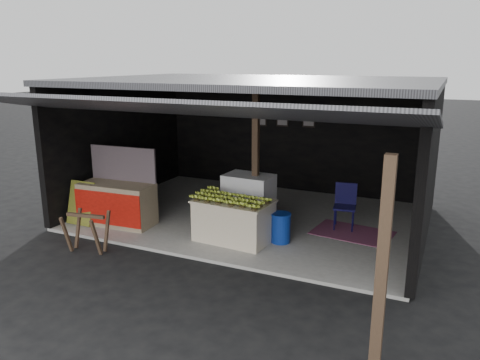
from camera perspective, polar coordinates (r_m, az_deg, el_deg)
The scene contains 13 objects.
ground at distance 8.29m, azimuth -5.27°, elevation -9.75°, with size 80.00×80.00×0.00m, color black.
concrete_slab at distance 10.36m, azimuth 1.60°, elevation -4.48°, with size 7.00×5.00×0.06m, color gray.
shophouse at distance 10.18m, azimuth 2.38°, elevation 7.14°, with size 7.40×7.29×3.02m.
banana_table at distance 8.84m, azimuth -0.80°, elevation -4.93°, with size 1.49×0.98×0.79m.
banana_pile at distance 8.70m, azimuth -0.81°, elevation -2.01°, with size 1.32×0.79×0.16m, color gold, non-canonical shape.
white_crate at distance 9.59m, azimuth 1.07°, elevation -2.49°, with size 1.00×0.71×1.07m.
neighbor_stall at distance 10.02m, azimuth -14.71°, elevation -2.57°, with size 1.58×0.79×1.59m.
green_signboard at distance 10.23m, azimuth -18.85°, elevation -2.67°, with size 0.61×0.04×0.91m, color black.
sawhorse at distance 8.87m, azimuth -18.21°, elevation -5.61°, with size 0.74×0.73×0.72m.
water_barrel at distance 8.83m, azimuth 4.98°, elevation -5.91°, with size 0.36×0.36×0.53m, color navy.
plastic_chair at distance 9.71m, azimuth 12.71°, elevation -2.62°, with size 0.49×0.49×0.92m.
magenta_rug at distance 9.59m, azimuth 13.55°, elevation -6.27°, with size 1.50×1.00×0.01m, color maroon.
picture_frames at distance 12.19m, azimuth 5.37°, elevation 7.48°, with size 1.62×0.04×0.46m.
Camera 1 is at (3.81, -6.54, 3.38)m, focal length 35.00 mm.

